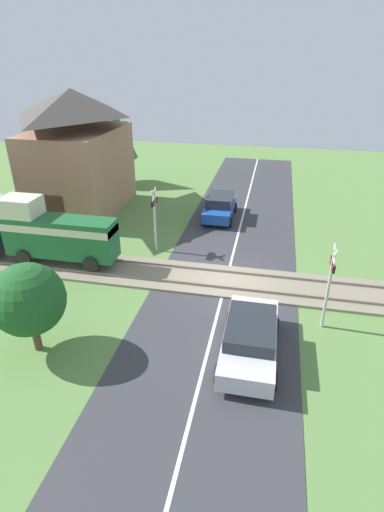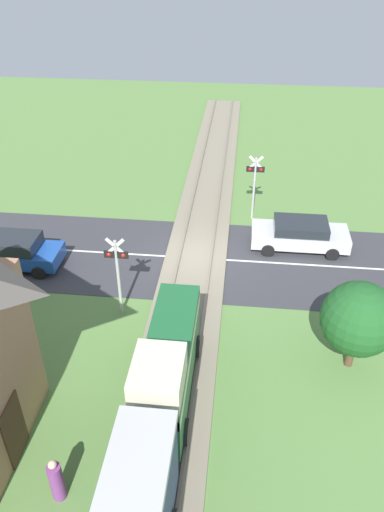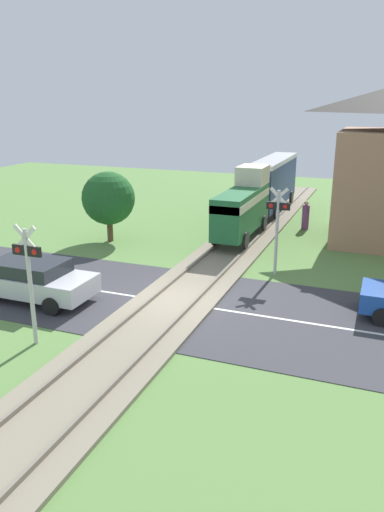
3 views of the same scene
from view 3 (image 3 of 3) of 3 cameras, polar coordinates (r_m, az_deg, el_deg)
name	(u,v)px [view 3 (image 3 of 3)]	position (r m, az deg, el deg)	size (l,w,h in m)	color
ground_plane	(175,303)	(16.93, -1.97, -5.40)	(60.00, 60.00, 0.00)	#5B8442
road_surface	(175,303)	(16.92, -1.97, -5.37)	(48.00, 6.40, 0.02)	#38383D
track_bed	(175,301)	(16.90, -1.97, -5.19)	(2.80, 48.00, 0.24)	gray
train	(262,190)	(27.53, 8.02, 7.50)	(1.58, 13.21, 3.18)	#1E6033
car_near_crossing	(30,278)	(17.86, -17.98, -2.46)	(4.47, 1.96, 1.40)	silver
crossing_signal_west_approach	(29,270)	(14.14, -18.16, -1.53)	(0.90, 0.18, 3.44)	#B7B7B7
crossing_signal_east_approach	(277,220)	(19.25, 9.74, 4.06)	(0.90, 0.18, 3.44)	#B7B7B7
pedestrian_by_station	(306,216)	(26.94, 12.85, 4.46)	(0.38, 0.38, 1.52)	#7F3D84
tree_roadside_hedge	(108,198)	(24.06, -9.53, 6.52)	(2.52, 2.52, 3.35)	brown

